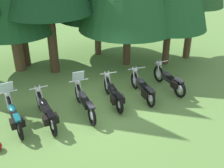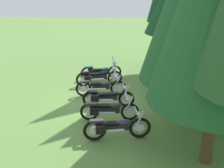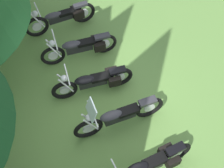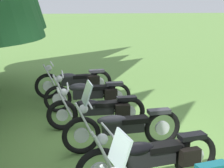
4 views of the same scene
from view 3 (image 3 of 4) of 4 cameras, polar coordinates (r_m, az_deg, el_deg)
The scene contains 6 objects.
ground_plane at distance 8.35m, azimuth -1.07°, elevation -4.47°, with size 80.00×80.00×0.00m, color #608C42.
motorcycle_1 at distance 7.22m, azimuth 6.21°, elevation -14.51°, with size 0.90×2.34×1.03m.
motorcycle_2 at distance 7.70m, azimuth 1.13°, elevation -5.75°, with size 0.72×2.32×1.38m.
motorcycle_3 at distance 8.31m, azimuth -3.21°, elevation 0.51°, with size 0.67×2.20×1.00m.
motorcycle_4 at distance 9.04m, azimuth -5.65°, elevation 6.63°, with size 0.76×2.21×1.00m.
motorcycle_5 at distance 9.94m, azimuth -8.99°, elevation 11.71°, with size 0.78×2.20×1.02m.
Camera 3 is at (-4.12, 0.71, 7.24)m, focal length 51.13 mm.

